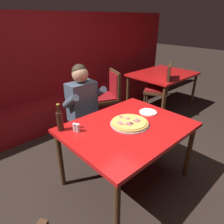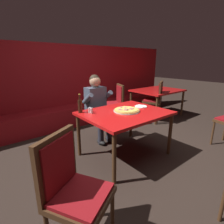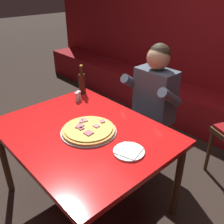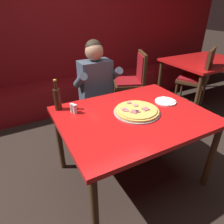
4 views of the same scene
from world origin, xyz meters
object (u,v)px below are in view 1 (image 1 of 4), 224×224
Objects in this scene: pizza at (130,123)px; shaker_red_pepper_flakes at (75,128)px; main_dining_table at (128,132)px; dining_chair_near_right at (108,94)px; background_dining_table at (163,77)px; dining_chair_far_left at (161,86)px; diner_seated_blue_shirt at (86,108)px; plate_white_paper at (148,112)px; beer_bottle at (60,121)px; shaker_black_pepper at (78,128)px.

pizza is 4.92× the size of shaker_red_pepper_flakes.
shaker_red_pepper_flakes is at bearing 147.51° from main_dining_table.
dining_chair_near_right is 1.37m from background_dining_table.
background_dining_table is at bearing 31.09° from dining_chair_far_left.
plate_white_paper is at bearing -59.40° from diner_seated_blue_shirt.
main_dining_table is 0.57m from shaker_red_pepper_flakes.
dining_chair_near_right is (1.39, 0.82, -0.28)m from beer_bottle.
shaker_red_pepper_flakes is at bearing -144.23° from dining_chair_near_right.
plate_white_paper is 0.93m from shaker_red_pepper_flakes.
shaker_black_pepper reaches higher than plate_white_paper.
plate_white_paper is 2.44× the size of shaker_red_pepper_flakes.
shaker_red_pepper_flakes is 0.07× the size of background_dining_table.
beer_bottle reaches higher than shaker_red_pepper_flakes.
dining_chair_near_right is (0.82, 0.47, -0.12)m from diner_seated_blue_shirt.
pizza is 1.93m from dining_chair_far_left.
beer_bottle is at bearing 127.16° from shaker_black_pepper.
dining_chair_far_left is (2.37, 0.39, -0.25)m from beer_bottle.
main_dining_table is 1.49m from dining_chair_near_right.
main_dining_table is at bearing -32.49° from shaker_red_pepper_flakes.
beer_bottle is at bearing -149.53° from dining_chair_near_right.
pizza reaches higher than background_dining_table.
dining_chair_near_right is at bearing 29.69° from diner_seated_blue_shirt.
shaker_red_pepper_flakes is at bearing -135.60° from diner_seated_blue_shirt.
beer_bottle is at bearing -167.45° from background_dining_table.
beer_bottle is at bearing -148.43° from diner_seated_blue_shirt.
beer_bottle is 0.30× the size of dining_chair_near_right.
main_dining_table is 1.34× the size of dining_chair_near_right.
pizza is at bearing -86.99° from diner_seated_blue_shirt.
diner_seated_blue_shirt is 1.24× the size of dining_chair_far_left.
shaker_red_pepper_flakes is 1.61m from dining_chair_near_right.
pizza is 2.36m from background_dining_table.
dining_chair_near_right is (0.78, 1.22, -0.19)m from pizza.
background_dining_table is (2.13, 1.01, -0.09)m from pizza.
shaker_black_pepper is 1.62m from dining_chair_near_right.
shaker_black_pepper is (-0.88, 0.21, 0.03)m from plate_white_paper.
diner_seated_blue_shirt is 1.80m from dining_chair_far_left.
shaker_black_pepper is 2.33m from dining_chair_far_left.
pizza is 2.02× the size of plate_white_paper.
main_dining_table is at bearing -162.79° from pizza.
main_dining_table is 6.26× the size of plate_white_paper.
background_dining_table is (2.74, 0.61, -0.18)m from beer_bottle.
shaker_red_pepper_flakes is 0.08× the size of dining_chair_far_left.
diner_seated_blue_shirt is 1.30× the size of dining_chair_near_right.
shaker_red_pepper_flakes is (0.10, -0.11, -0.07)m from beer_bottle.
beer_bottle reaches higher than pizza.
beer_bottle is (-0.99, 0.36, 0.10)m from plate_white_paper.
pizza reaches higher than main_dining_table.
background_dining_table is (2.17, 0.26, -0.03)m from diner_seated_blue_shirt.
diner_seated_blue_shirt is at bearing 93.01° from pizza.
shaker_red_pepper_flakes reaches higher than main_dining_table.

